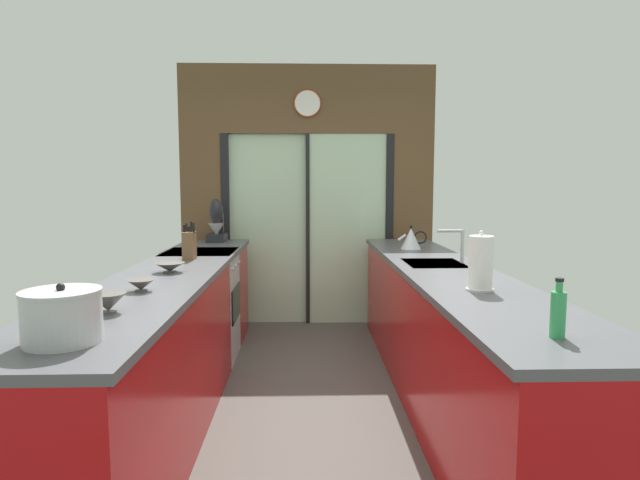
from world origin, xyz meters
name	(u,v)px	position (x,y,z in m)	size (l,w,h in m)	color
ground_plane	(310,387)	(0.00, 0.60, -0.01)	(5.04, 7.60, 0.02)	#4C4742
back_wall_unit	(308,180)	(0.00, 2.40, 1.52)	(2.64, 0.12, 2.70)	brown
left_counter_run	(166,345)	(-0.91, 0.13, 0.47)	(0.62, 3.80, 0.92)	#AD0C0F
right_counter_run	(444,335)	(0.91, 0.30, 0.46)	(0.62, 3.80, 0.92)	#AD0C0F
sink_faucet	(458,240)	(1.06, 0.55, 1.08)	(0.19, 0.02, 0.24)	#B7BABC
oven_range	(201,306)	(-0.91, 1.25, 0.46)	(0.60, 0.60, 0.92)	#B7BABC
mixing_bowl_near	(108,302)	(-0.89, -0.85, 0.97)	(0.16, 0.16, 0.09)	#514C47
mixing_bowl_mid	(141,285)	(-0.89, -0.39, 0.95)	(0.14, 0.14, 0.06)	#514C47
mixing_bowl_far	(170,267)	(-0.89, 0.20, 0.95)	(0.19, 0.19, 0.06)	#514C47
knife_block	(189,245)	(-0.89, 0.77, 1.03)	(0.09, 0.14, 0.29)	brown
stand_mixer	(217,225)	(-0.89, 1.99, 1.08)	(0.17, 0.27, 0.42)	black
stock_pot	(62,316)	(-0.89, -1.28, 1.01)	(0.27, 0.27, 0.21)	#B7BABC
kettle	(411,238)	(0.89, 1.37, 1.01)	(0.26, 0.17, 0.21)	#B7BABC
soap_bottle	(558,313)	(0.89, -1.27, 1.01)	(0.06, 0.06, 0.22)	#339E56
paper_towel_roll	(481,264)	(0.89, -0.43, 1.06)	(0.14, 0.14, 0.32)	#B7BABC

